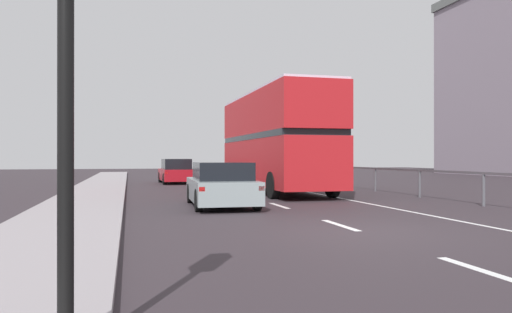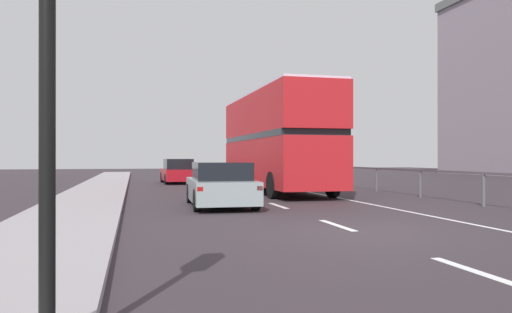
{
  "view_description": "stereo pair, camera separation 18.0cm",
  "coord_description": "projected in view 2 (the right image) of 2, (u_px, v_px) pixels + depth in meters",
  "views": [
    {
      "loc": [
        -4.58,
        -9.41,
        1.52
      ],
      "look_at": [
        0.0,
        8.46,
        1.56
      ],
      "focal_mm": 34.83,
      "sensor_mm": 36.0,
      "label": 1
    },
    {
      "loc": [
        -4.41,
        -9.45,
        1.52
      ],
      "look_at": [
        0.0,
        8.46,
        1.56
      ],
      "focal_mm": 34.83,
      "sensor_mm": 36.0,
      "label": 2
    }
  ],
  "objects": [
    {
      "name": "bridge_side_railing",
      "position": [
        396.0,
        173.0,
        20.43
      ],
      "size": [
        0.1,
        42.0,
        1.07
      ],
      "color": "#535259",
      "rests_on": "ground"
    },
    {
      "name": "ground_plane",
      "position": [
        354.0,
        233.0,
        10.23
      ],
      "size": [
        74.7,
        120.0,
        0.1
      ],
      "primitive_type": "cube",
      "color": "#31292E"
    },
    {
      "name": "lane_paint_markings",
      "position": [
        305.0,
        197.0,
        19.05
      ],
      "size": [
        3.2,
        46.0,
        0.01
      ],
      "color": "silver",
      "rests_on": "ground"
    },
    {
      "name": "near_sidewalk_kerb",
      "position": [
        44.0,
        239.0,
        8.81
      ],
      "size": [
        2.44,
        80.0,
        0.14
      ],
      "primitive_type": "cube",
      "color": "gray",
      "rests_on": "ground"
    },
    {
      "name": "sedan_car_ahead",
      "position": [
        178.0,
        172.0,
        29.26
      ],
      "size": [
        1.87,
        4.13,
        1.44
      ],
      "rotation": [
        0.0,
        0.0,
        0.03
      ],
      "color": "maroon",
      "rests_on": "ground"
    },
    {
      "name": "double_decker_bus_red",
      "position": [
        276.0,
        139.0,
        21.98
      ],
      "size": [
        2.69,
        10.32,
        4.37
      ],
      "rotation": [
        0.0,
        0.0,
        0.01
      ],
      "color": "#B4191E",
      "rests_on": "ground"
    },
    {
      "name": "hatchback_car_near",
      "position": [
        220.0,
        185.0,
        15.33
      ],
      "size": [
        2.0,
        4.26,
        1.37
      ],
      "rotation": [
        0.0,
        0.0,
        -0.04
      ],
      "color": "gray",
      "rests_on": "ground"
    }
  ]
}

